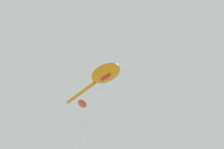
% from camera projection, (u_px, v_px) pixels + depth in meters
% --- Properties ---
extents(big_show_kite, '(6.89, 9.17, 17.50)m').
position_uv_depth(big_show_kite, '(104.00, 75.00, 25.37)').
color(big_show_kite, orange).
rests_on(big_show_kite, ground).
extents(small_kite_stunt_black, '(1.65, 1.42, 13.69)m').
position_uv_depth(small_kite_stunt_black, '(82.00, 105.00, 22.87)').
color(small_kite_stunt_black, red).
rests_on(small_kite_stunt_black, ground).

